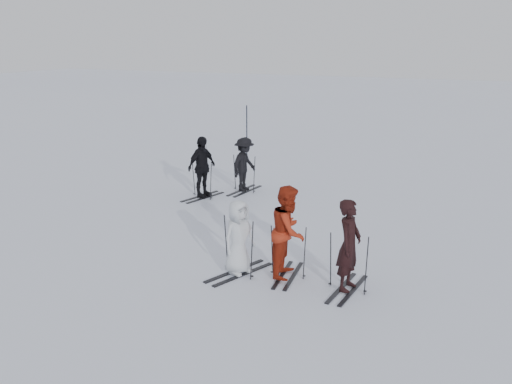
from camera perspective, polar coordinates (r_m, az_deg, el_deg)
ground at (r=14.52m, az=-1.65°, el=-4.76°), size 120.00×120.00×0.00m
skier_near_dark at (r=11.55m, az=9.29°, el=-5.39°), size 0.49×0.71×1.88m
skier_red at (r=12.05m, az=3.27°, el=-4.06°), size 0.86×1.05×1.97m
skier_grey at (r=12.23m, az=-1.75°, el=-4.63°), size 0.75×0.92×1.62m
skier_uphill_left at (r=18.08m, az=-5.44°, el=2.43°), size 0.75×1.22×1.94m
skier_uphill_far at (r=18.76m, az=-1.18°, el=2.71°), size 0.79×1.22×1.78m
skis_near_dark at (r=11.67m, az=9.22°, el=-6.88°), size 1.74×1.00×1.23m
skis_red at (r=12.19m, az=3.24°, el=-5.86°), size 1.69×1.04×1.16m
skis_grey at (r=12.28m, az=-1.75°, el=-5.33°), size 2.00×1.50×1.30m
skis_uphill_left at (r=18.16m, az=-5.41°, el=1.36°), size 1.88×1.31×1.25m
skis_uphill_far at (r=18.82m, az=-1.17°, el=1.93°), size 1.81×1.10×1.25m
piste_marker at (r=24.59m, az=-0.93°, el=6.17°), size 0.05×0.05×2.15m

